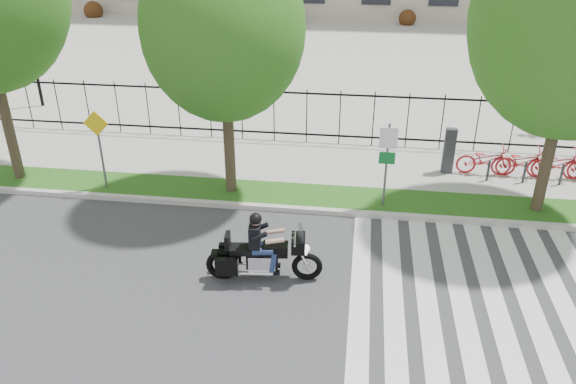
# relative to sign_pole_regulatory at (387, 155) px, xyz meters

# --- Properties ---
(ground) EXTENTS (120.00, 120.00, 0.00)m
(ground) POSITION_rel_sign_pole_regulatory_xyz_m (-2.76, -4.58, -1.74)
(ground) COLOR #37373A
(ground) RESTS_ON ground
(curb) EXTENTS (60.00, 0.20, 0.15)m
(curb) POSITION_rel_sign_pole_regulatory_xyz_m (-2.76, -0.48, -1.66)
(curb) COLOR #B7B5AC
(curb) RESTS_ON ground
(grass_verge) EXTENTS (60.00, 1.50, 0.15)m
(grass_verge) POSITION_rel_sign_pole_regulatory_xyz_m (-2.76, 0.37, -1.66)
(grass_verge) COLOR #214F13
(grass_verge) RESTS_ON ground
(sidewalk) EXTENTS (60.00, 3.50, 0.15)m
(sidewalk) POSITION_rel_sign_pole_regulatory_xyz_m (-2.76, 2.87, -1.66)
(sidewalk) COLOR #A29F97
(sidewalk) RESTS_ON ground
(plaza) EXTENTS (80.00, 34.00, 0.10)m
(plaza) POSITION_rel_sign_pole_regulatory_xyz_m (-2.76, 20.42, -1.69)
(plaza) COLOR #A29F97
(plaza) RESTS_ON ground
(crosswalk_stripes) EXTENTS (5.70, 8.00, 0.01)m
(crosswalk_stripes) POSITION_rel_sign_pole_regulatory_xyz_m (2.07, -4.58, -1.73)
(crosswalk_stripes) COLOR silver
(crosswalk_stripes) RESTS_ON ground
(iron_fence) EXTENTS (30.00, 0.06, 2.00)m
(iron_fence) POSITION_rel_sign_pole_regulatory_xyz_m (-2.76, 4.62, -0.59)
(iron_fence) COLOR black
(iron_fence) RESTS_ON sidewalk
(lamp_post_left) EXTENTS (1.06, 0.70, 4.25)m
(lamp_post_left) POSITION_rel_sign_pole_regulatory_xyz_m (-14.76, 7.42, 1.47)
(lamp_post_left) COLOR black
(lamp_post_left) RESTS_ON ground
(street_tree_1) EXTENTS (4.48, 4.48, 7.45)m
(street_tree_1) POSITION_rel_sign_pole_regulatory_xyz_m (-4.61, 0.37, 3.28)
(street_tree_1) COLOR #382B1F
(street_tree_1) RESTS_ON grass_verge
(sign_pole_regulatory) EXTENTS (0.50, 0.09, 2.50)m
(sign_pole_regulatory) POSITION_rel_sign_pole_regulatory_xyz_m (0.00, 0.00, 0.00)
(sign_pole_regulatory) COLOR #59595B
(sign_pole_regulatory) RESTS_ON grass_verge
(sign_pole_warning) EXTENTS (0.78, 0.09, 2.49)m
(sign_pole_warning) POSITION_rel_sign_pole_regulatory_xyz_m (-8.49, 0.00, 0.00)
(sign_pole_warning) COLOR #59595B
(sign_pole_warning) RESTS_ON grass_verge
(motorcycle_rider) EXTENTS (2.75, 0.90, 2.13)m
(motorcycle_rider) POSITION_rel_sign_pole_regulatory_xyz_m (-2.85, -3.84, -1.03)
(motorcycle_rider) COLOR black
(motorcycle_rider) RESTS_ON ground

